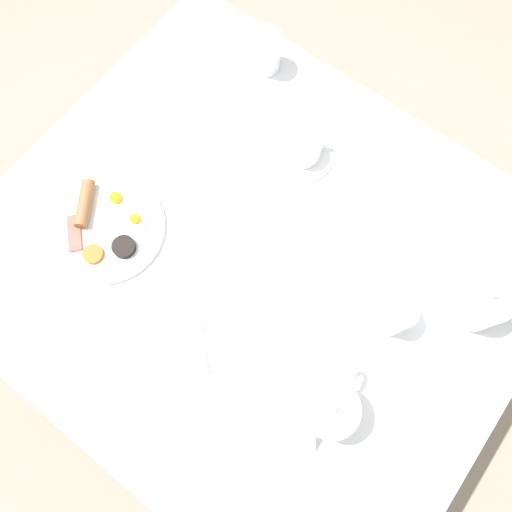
{
  "coord_description": "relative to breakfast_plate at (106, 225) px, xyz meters",
  "views": [
    {
      "loc": [
        -0.26,
        -0.2,
        1.77
      ],
      "look_at": [
        0.0,
        0.0,
        0.73
      ],
      "focal_mm": 35.0,
      "sensor_mm": 36.0,
      "label": 1
    }
  ],
  "objects": [
    {
      "name": "ground_plane",
      "position": [
        0.14,
        -0.32,
        -0.72
      ],
      "size": [
        8.0,
        8.0,
        0.0
      ],
      "primitive_type": "plane",
      "color": "gray"
    },
    {
      "name": "water_glass_short",
      "position": [
        0.57,
        -0.02,
        0.04
      ],
      "size": [
        0.08,
        0.08,
        0.1
      ],
      "color": "white",
      "rests_on": "table"
    },
    {
      "name": "table",
      "position": [
        0.14,
        -0.32,
        -0.07
      ],
      "size": [
        1.04,
        1.19,
        0.71
      ],
      "color": "silver",
      "rests_on": "ground_plane"
    },
    {
      "name": "teapot_near",
      "position": [
        0.33,
        -0.75,
        0.05
      ],
      "size": [
        0.11,
        0.2,
        0.13
      ],
      "rotation": [
        0.0,
        0.0,
        1.89
      ],
      "color": "white",
      "rests_on": "table"
    },
    {
      "name": "fork_by_plate",
      "position": [
        0.52,
        0.15,
        -0.01
      ],
      "size": [
        0.04,
        0.19,
        0.0
      ],
      "rotation": [
        0.0,
        0.0,
        2.98
      ],
      "color": "silver",
      "rests_on": "table"
    },
    {
      "name": "napkin_folded",
      "position": [
        -0.13,
        -0.3,
        -0.01
      ],
      "size": [
        0.22,
        0.22,
        0.01
      ],
      "rotation": [
        0.0,
        0.0,
        3.98
      ],
      "color": "white",
      "rests_on": "table"
    },
    {
      "name": "breakfast_plate",
      "position": [
        0.0,
        0.0,
        0.0
      ],
      "size": [
        0.27,
        0.27,
        0.04
      ],
      "color": "white",
      "rests_on": "table"
    },
    {
      "name": "teacup_with_saucer_left",
      "position": [
        0.42,
        -0.25,
        0.02
      ],
      "size": [
        0.15,
        0.15,
        0.06
      ],
      "color": "white",
      "rests_on": "table"
    },
    {
      "name": "teapot_far",
      "position": [
        -0.03,
        -0.62,
        0.05
      ],
      "size": [
        0.2,
        0.11,
        0.13
      ],
      "rotation": [
        0.0,
        0.0,
        3.14
      ],
      "color": "white",
      "rests_on": "table"
    },
    {
      "name": "knife_by_plate",
      "position": [
        0.27,
        -0.44,
        -0.01
      ],
      "size": [
        0.12,
        0.17,
        0.0
      ],
      "rotation": [
        0.0,
        0.0,
        3.72
      ],
      "color": "silver",
      "rests_on": "table"
    },
    {
      "name": "spoon_for_tea",
      "position": [
        0.37,
        0.03,
        -0.01
      ],
      "size": [
        0.05,
        0.15,
        0.0
      ],
      "rotation": [
        0.0,
        0.0,
        3.36
      ],
      "color": "silver",
      "rests_on": "table"
    },
    {
      "name": "water_glass_tall",
      "position": [
        0.21,
        -0.62,
        0.04
      ],
      "size": [
        0.08,
        0.08,
        0.09
      ],
      "color": "white",
      "rests_on": "table"
    }
  ]
}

